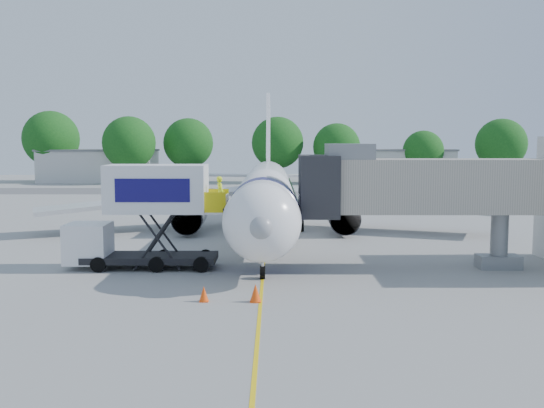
{
  "coord_description": "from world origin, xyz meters",
  "views": [
    {
      "loc": [
        0.57,
        -38.71,
        6.79
      ],
      "look_at": [
        0.45,
        -4.78,
        3.2
      ],
      "focal_mm": 40.0,
      "sensor_mm": 36.0,
      "label": 1
    }
  ],
  "objects_px": {
    "aircraft": "(266,194)",
    "jet_bridge": "(415,187)",
    "catering_hiloader": "(145,217)",
    "ground_tug": "(170,324)"
  },
  "relations": [
    {
      "from": "jet_bridge",
      "to": "ground_tug",
      "type": "bearing_deg",
      "value": -130.99
    },
    {
      "from": "jet_bridge",
      "to": "ground_tug",
      "type": "height_order",
      "value": "jet_bridge"
    },
    {
      "from": "catering_hiloader",
      "to": "ground_tug",
      "type": "distance_m",
      "value": 13.08
    },
    {
      "from": "aircraft",
      "to": "ground_tug",
      "type": "relative_size",
      "value": 8.76
    },
    {
      "from": "catering_hiloader",
      "to": "ground_tug",
      "type": "height_order",
      "value": "catering_hiloader"
    },
    {
      "from": "aircraft",
      "to": "jet_bridge",
      "type": "height_order",
      "value": "aircraft"
    },
    {
      "from": "aircraft",
      "to": "catering_hiloader",
      "type": "height_order",
      "value": "aircraft"
    },
    {
      "from": "jet_bridge",
      "to": "catering_hiloader",
      "type": "relative_size",
      "value": 1.64
    },
    {
      "from": "ground_tug",
      "to": "aircraft",
      "type": "bearing_deg",
      "value": 102.83
    },
    {
      "from": "aircraft",
      "to": "jet_bridge",
      "type": "xyz_separation_m",
      "value": [
        7.99,
        -11.12,
        1.39
      ]
    }
  ]
}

